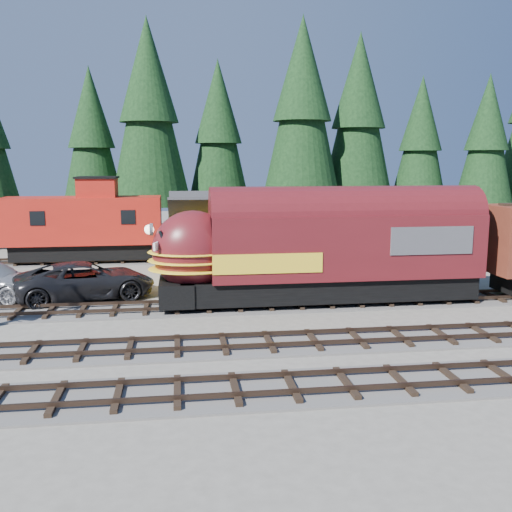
{
  "coord_description": "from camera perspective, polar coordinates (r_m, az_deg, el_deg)",
  "views": [
    {
      "loc": [
        -5.85,
        -23.36,
        7.19
      ],
      "look_at": [
        -2.1,
        4.0,
        2.57
      ],
      "focal_mm": 40.0,
      "sensor_mm": 36.0,
      "label": 1
    }
  ],
  "objects": [
    {
      "name": "locomotive",
      "position": [
        28.5,
        5.54,
        0.24
      ],
      "size": [
        16.63,
        3.3,
        4.52
      ],
      "color": "black",
      "rests_on": "ground"
    },
    {
      "name": "ground",
      "position": [
        25.13,
        6.04,
        -7.18
      ],
      "size": [
        120.0,
        120.0,
        0.0
      ],
      "primitive_type": "plane",
      "color": "#6B665B",
      "rests_on": "ground"
    },
    {
      "name": "pickup_truck_a",
      "position": [
        31.24,
        -16.66,
        -2.37
      ],
      "size": [
        7.71,
        5.06,
        1.97
      ],
      "primitive_type": "imported",
      "rotation": [
        0.0,
        0.0,
        1.84
      ],
      "color": "black",
      "rests_on": "ground"
    },
    {
      "name": "caboose",
      "position": [
        42.12,
        -16.81,
        3.08
      ],
      "size": [
        10.88,
        3.16,
        5.66
      ],
      "color": "black",
      "rests_on": "ground"
    },
    {
      "name": "conifer_backdrop",
      "position": [
        49.86,
        0.94,
        13.26
      ],
      "size": [
        80.74,
        24.05,
        17.58
      ],
      "color": "black",
      "rests_on": "ground"
    },
    {
      "name": "track_spur",
      "position": [
        42.18,
        -13.33,
        -0.49
      ],
      "size": [
        32.0,
        3.2,
        0.33
      ],
      "color": "#4C4947",
      "rests_on": "ground"
    },
    {
      "name": "track_siding",
      "position": [
        32.41,
        21.76,
        -3.9
      ],
      "size": [
        68.0,
        3.2,
        0.33
      ],
      "color": "#4C4947",
      "rests_on": "ground"
    },
    {
      "name": "depot",
      "position": [
        34.62,
        1.99,
        2.48
      ],
      "size": [
        12.8,
        7.0,
        5.3
      ],
      "color": "gold",
      "rests_on": "ground"
    }
  ]
}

